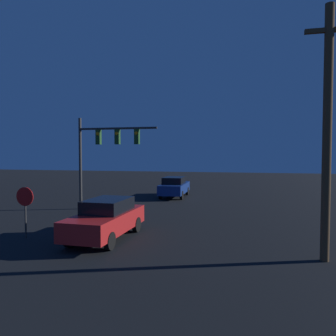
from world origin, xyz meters
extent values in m
cube|color=#B21E1E|center=(-1.88, 11.72, 0.71)|extent=(1.89, 4.59, 0.75)
cube|color=black|center=(-1.87, 11.95, 1.34)|extent=(1.57, 2.27, 0.53)
cylinder|color=black|center=(-1.10, 10.29, 0.33)|extent=(0.21, 0.67, 0.66)
cylinder|color=black|center=(-2.73, 10.33, 0.33)|extent=(0.21, 0.67, 0.66)
cylinder|color=black|center=(-1.03, 13.11, 0.33)|extent=(0.21, 0.67, 0.66)
cylinder|color=black|center=(-2.66, 13.15, 0.33)|extent=(0.21, 0.67, 0.66)
cube|color=navy|center=(-1.80, 24.94, 0.71)|extent=(1.85, 4.58, 0.75)
cube|color=black|center=(-1.79, 24.71, 1.34)|extent=(1.55, 2.26, 0.53)
cylinder|color=black|center=(-2.64, 26.34, 0.33)|extent=(0.21, 0.67, 0.66)
cylinder|color=black|center=(-1.00, 26.36, 0.33)|extent=(0.21, 0.67, 0.66)
cylinder|color=black|center=(-2.59, 23.52, 0.33)|extent=(0.21, 0.67, 0.66)
cylinder|color=black|center=(-0.96, 23.54, 0.33)|extent=(0.21, 0.67, 0.66)
cylinder|color=#2D2D2D|center=(-6.34, 18.03, 2.84)|extent=(0.18, 0.18, 5.67)
cube|color=#2D2D2D|center=(-3.87, 18.03, 4.99)|extent=(4.95, 0.12, 0.12)
cube|color=#1E471E|center=(-5.11, 18.03, 4.48)|extent=(0.28, 0.28, 0.90)
cylinder|color=orange|center=(-5.11, 17.88, 4.69)|extent=(0.20, 0.02, 0.20)
cube|color=#1E471E|center=(-3.87, 18.03, 4.48)|extent=(0.28, 0.28, 0.90)
cylinder|color=orange|center=(-3.87, 17.88, 4.69)|extent=(0.20, 0.02, 0.20)
cube|color=#1E471E|center=(-2.63, 18.03, 4.48)|extent=(0.28, 0.28, 0.90)
cylinder|color=orange|center=(-2.63, 17.88, 4.69)|extent=(0.20, 0.02, 0.20)
cylinder|color=#2D2D2D|center=(-5.13, 11.07, 1.06)|extent=(0.07, 0.07, 2.11)
cylinder|color=red|center=(-5.13, 11.05, 1.72)|extent=(0.78, 0.03, 0.78)
cylinder|color=#4C3823|center=(6.17, 10.75, 4.09)|extent=(0.28, 0.28, 8.19)
cube|color=#4C3823|center=(6.17, 10.75, 7.37)|extent=(1.46, 0.14, 0.14)
camera|label=1|loc=(3.58, -0.59, 3.49)|focal=35.00mm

